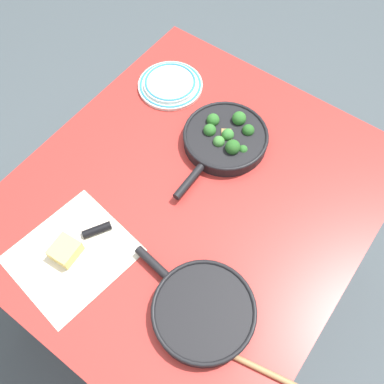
{
  "coord_description": "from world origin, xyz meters",
  "views": [
    {
      "loc": [
        0.52,
        0.38,
        1.89
      ],
      "look_at": [
        0.0,
        0.0,
        0.76
      ],
      "focal_mm": 40.0,
      "sensor_mm": 36.0,
      "label": 1
    }
  ],
  "objects": [
    {
      "name": "dinner_plate_stack",
      "position": [
        -0.32,
        -0.33,
        0.76
      ],
      "size": [
        0.23,
        0.23,
        0.03
      ],
      "color": "silver",
      "rests_on": "dining_table_red"
    },
    {
      "name": "parchment_sheet",
      "position": [
        0.36,
        -0.16,
        0.74
      ],
      "size": [
        0.35,
        0.33,
        0.0
      ],
      "color": "silver",
      "rests_on": "dining_table_red"
    },
    {
      "name": "ground_plane",
      "position": [
        0.0,
        0.0,
        0.0
      ],
      "size": [
        14.0,
        14.0,
        0.0
      ],
      "primitive_type": "plane",
      "color": "#424C51"
    },
    {
      "name": "skillet_broccoli",
      "position": [
        -0.22,
        -0.03,
        0.77
      ],
      "size": [
        0.41,
        0.28,
        0.08
      ],
      "rotation": [
        0.0,
        0.0,
        0.02
      ],
      "color": "black",
      "rests_on": "dining_table_red"
    },
    {
      "name": "cheese_block",
      "position": [
        0.36,
        -0.17,
        0.77
      ],
      "size": [
        0.08,
        0.08,
        0.04
      ],
      "color": "#EACC66",
      "rests_on": "dining_table_red"
    },
    {
      "name": "skillet_eggs",
      "position": [
        0.27,
        0.24,
        0.77
      ],
      "size": [
        0.28,
        0.39,
        0.04
      ],
      "rotation": [
        0.0,
        0.0,
        4.58
      ],
      "color": "black",
      "rests_on": "dining_table_red"
    },
    {
      "name": "dining_table_red",
      "position": [
        0.0,
        0.0,
        0.67
      ],
      "size": [
        1.16,
        1.03,
        0.74
      ],
      "color": "#B72D28",
      "rests_on": "ground_plane"
    },
    {
      "name": "grater_knife",
      "position": [
        0.31,
        -0.18,
        0.75
      ],
      "size": [
        0.26,
        0.17,
        0.02
      ],
      "rotation": [
        0.0,
        0.0,
        5.75
      ],
      "color": "silver",
      "rests_on": "dining_table_red"
    },
    {
      "name": "wooden_spoon",
      "position": [
        0.31,
        0.38,
        0.75
      ],
      "size": [
        0.09,
        0.34,
        0.02
      ],
      "rotation": [
        0.0,
        0.0,
        4.91
      ],
      "color": "#A87A4C",
      "rests_on": "dining_table_red"
    }
  ]
}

